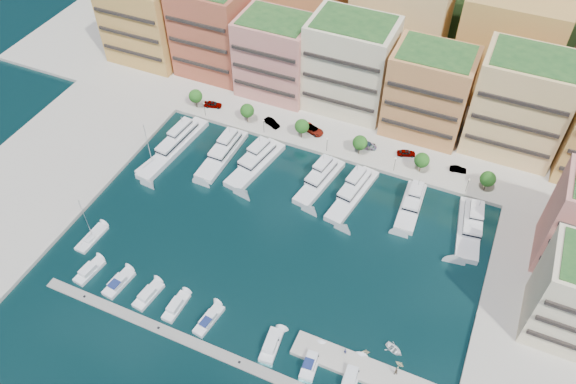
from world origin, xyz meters
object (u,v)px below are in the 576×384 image
(cruiser_3, at_px, (176,307))
(person_0, at_px, (345,351))
(tree_0, at_px, (196,96))
(cruiser_7, at_px, (311,362))
(tree_5, at_px, (488,179))
(lamppost_2, at_px, (327,142))
(lamppost_4, at_px, (468,183))
(cruiser_6, at_px, (271,346))
(car_0, at_px, (213,104))
(cruiser_8, at_px, (351,378))
(yacht_4, at_px, (353,192))
(cruiser_0, at_px, (89,271))
(sailboat_2, at_px, (152,164))
(tree_1, at_px, (247,111))
(yacht_3, at_px, (321,179))
(tree_2, at_px, (302,126))
(lamppost_0, at_px, (204,107))
(lamppost_1, at_px, (264,124))
(person_1, at_px, (396,371))
(tender_1, at_px, (366,352))
(yacht_2, at_px, (257,161))
(yacht_0, at_px, (176,145))
(cruiser_2, at_px, (148,295))
(cruiser_4, at_px, (209,320))
(car_2, at_px, (313,129))
(tree_3, at_px, (360,143))
(cruiser_1, at_px, (119,283))
(lamppost_3, at_px, (395,162))
(yacht_1, at_px, (223,152))
(tender_3, at_px, (400,364))
(car_3, at_px, (366,144))
(car_1, at_px, (272,123))
(yacht_5, at_px, (412,204))
(car_5, at_px, (458,169))
(tender_2, at_px, (394,349))
(tree_4, at_px, (422,160))
(yacht_6, at_px, (470,226))
(sailboat_0, at_px, (92,239))
(car_4, at_px, (406,153))

(cruiser_3, bearing_deg, person_0, 6.65)
(tree_0, xyz_separation_m, cruiser_7, (58.45, -58.10, -4.17))
(tree_5, xyz_separation_m, lamppost_2, (-40.00, -2.30, -0.92))
(lamppost_4, bearing_deg, person_0, -103.39)
(cruiser_6, relative_size, car_0, 1.51)
(cruiser_7, bearing_deg, tree_5, 69.65)
(cruiser_6, relative_size, cruiser_8, 0.83)
(cruiser_8, bearing_deg, yacht_4, 108.67)
(cruiser_0, bearing_deg, cruiser_8, -0.02)
(tree_0, distance_m, sailboat_2, 24.77)
(tree_1, bearing_deg, yacht_3, -25.70)
(tree_2, distance_m, lamppost_0, 28.11)
(lamppost_1, bearing_deg, person_1, -45.16)
(tender_1, relative_size, person_1, 0.92)
(yacht_2, bearing_deg, cruiser_0, -112.15)
(yacht_0, bearing_deg, cruiser_2, -65.49)
(lamppost_4, xyz_separation_m, cruiser_4, (-39.64, -55.80, -3.26))
(yacht_4, xyz_separation_m, cruiser_3, (-22.60, -44.36, -0.54))
(sailboat_2, distance_m, car_2, 43.22)
(car_0, bearing_deg, yacht_2, -140.99)
(tree_3, relative_size, yacht_4, 0.28)
(yacht_3, bearing_deg, cruiser_2, -114.17)
(tree_0, bearing_deg, car_0, 24.77)
(yacht_2, distance_m, cruiser_2, 44.68)
(yacht_0, height_order, yacht_4, same)
(lamppost_4, distance_m, sailboat_2, 78.54)
(cruiser_7, bearing_deg, cruiser_1, 180.00)
(tree_2, relative_size, yacht_3, 0.31)
(cruiser_2, xyz_separation_m, person_0, (41.63, 4.08, 1.26))
(cruiser_2, height_order, cruiser_4, cruiser_4)
(lamppost_1, relative_size, yacht_4, 0.21)
(cruiser_4, bearing_deg, yacht_4, 71.34)
(tree_5, height_order, tender_1, tree_5)
(tree_5, distance_m, lamppost_4, 4.70)
(lamppost_3, bearing_deg, yacht_1, -164.85)
(cruiser_6, bearing_deg, person_0, 16.73)
(tender_3, bearing_deg, car_3, 40.16)
(lamppost_4, distance_m, person_1, 51.95)
(tree_3, xyz_separation_m, cruiser_2, (-25.94, -58.08, -4.20))
(tender_1, bearing_deg, yacht_0, 39.65)
(tree_2, xyz_separation_m, cruiser_2, (-9.94, -58.08, -4.20))
(yacht_3, bearing_deg, sailboat_2, -164.40)
(cruiser_6, bearing_deg, car_1, 114.83)
(yacht_5, distance_m, cruiser_1, 68.51)
(car_1, distance_m, car_5, 50.17)
(tender_1, relative_size, tender_2, 0.47)
(tree_2, bearing_deg, tree_4, 0.00)
(yacht_6, relative_size, sailboat_0, 1.44)
(tender_3, relative_size, car_4, 0.37)
(tree_5, height_order, yacht_0, tree_5)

